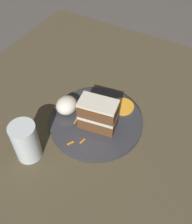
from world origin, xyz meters
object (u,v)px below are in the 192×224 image
object	(u,v)px
plate	(96,121)
orange_garnish	(123,106)
cake_slice	(98,114)
cream_dollop	(67,105)
drinking_glass	(26,143)

from	to	relation	value
plate	orange_garnish	distance (m)	0.09
plate	cake_slice	world-z (taller)	cake_slice
cream_dollop	cake_slice	bearing A→B (deg)	88.19
plate	orange_garnish	xyz separation A→B (m)	(-0.08, 0.05, 0.01)
plate	cake_slice	xyz separation A→B (m)	(0.02, 0.02, 0.05)
orange_garnish	drinking_glass	distance (m)	0.30
cake_slice	orange_garnish	bearing A→B (deg)	152.86
orange_garnish	cake_slice	bearing A→B (deg)	-17.48
plate	cake_slice	size ratio (longest dim) A/B	2.46
cream_dollop	drinking_glass	bearing A→B (deg)	-3.31
plate	orange_garnish	world-z (taller)	orange_garnish
cream_dollop	drinking_glass	distance (m)	0.17
drinking_glass	cake_slice	bearing A→B (deg)	144.68
cake_slice	cream_dollop	xyz separation A→B (m)	(-0.00, -0.11, -0.02)
cake_slice	cream_dollop	world-z (taller)	cake_slice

